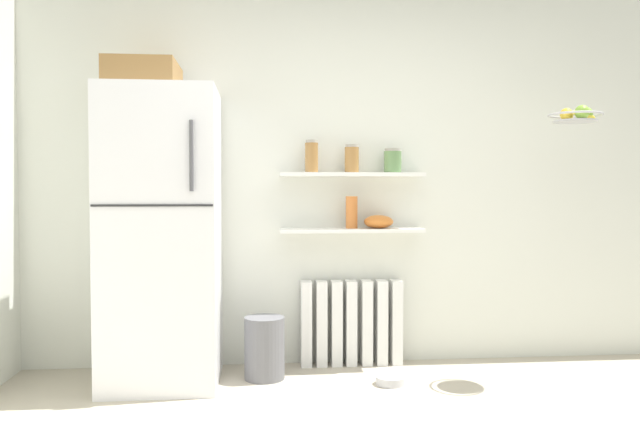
{
  "coord_description": "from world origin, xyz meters",
  "views": [
    {
      "loc": [
        -0.61,
        -2.29,
        1.19
      ],
      "look_at": [
        -0.24,
        1.6,
        1.05
      ],
      "focal_mm": 35.19,
      "sensor_mm": 36.0,
      "label": 1
    }
  ],
  "objects": [
    {
      "name": "wall_shelf_upper",
      "position": [
        0.0,
        1.89,
        1.3
      ],
      "size": [
        0.97,
        0.22,
        0.02
      ],
      "primitive_type": "cube",
      "color": "white"
    },
    {
      "name": "storage_jar_2",
      "position": [
        0.28,
        1.89,
        1.39
      ],
      "size": [
        0.12,
        0.12,
        0.16
      ],
      "color": "#5B7F4C",
      "rests_on": "wall_shelf_upper"
    },
    {
      "name": "wall_shelf_lower",
      "position": [
        0.0,
        1.89,
        0.93
      ],
      "size": [
        0.97,
        0.22,
        0.02
      ],
      "primitive_type": "cube",
      "color": "white"
    },
    {
      "name": "radiator",
      "position": [
        0.0,
        1.92,
        0.29
      ],
      "size": [
        0.69,
        0.12,
        0.58
      ],
      "color": "white",
      "rests_on": "ground_plane"
    },
    {
      "name": "shelf_bowl",
      "position": [
        0.18,
        1.89,
        0.98
      ],
      "size": [
        0.2,
        0.2,
        0.09
      ],
      "primitive_type": "ellipsoid",
      "color": "orange",
      "rests_on": "wall_shelf_lower"
    },
    {
      "name": "hanging_fruit_basket",
      "position": [
        1.35,
        1.46,
        1.66
      ],
      "size": [
        0.33,
        0.33,
        0.1
      ],
      "color": "#B2B2B7"
    },
    {
      "name": "back_wall",
      "position": [
        0.0,
        2.05,
        1.3
      ],
      "size": [
        7.04,
        0.1,
        2.6
      ],
      "primitive_type": "cube",
      "color": "silver",
      "rests_on": "ground_plane"
    },
    {
      "name": "vase",
      "position": [
        -0.0,
        1.89,
        1.05
      ],
      "size": [
        0.08,
        0.08,
        0.22
      ],
      "primitive_type": "cylinder",
      "color": "#CC7033",
      "rests_on": "wall_shelf_lower"
    },
    {
      "name": "trash_bin",
      "position": [
        -0.59,
        1.66,
        0.2
      ],
      "size": [
        0.25,
        0.25,
        0.39
      ],
      "primitive_type": "cylinder",
      "color": "slate",
      "rests_on": "ground_plane"
    },
    {
      "name": "refrigerator",
      "position": [
        -1.22,
        1.65,
        0.94
      ],
      "size": [
        0.69,
        0.73,
        1.98
      ],
      "color": "silver",
      "rests_on": "ground_plane"
    },
    {
      "name": "storage_jar_0",
      "position": [
        -0.27,
        1.89,
        1.42
      ],
      "size": [
        0.09,
        0.09,
        0.22
      ],
      "color": "olive",
      "rests_on": "wall_shelf_upper"
    },
    {
      "name": "storage_jar_1",
      "position": [
        0.0,
        1.89,
        1.41
      ],
      "size": [
        0.1,
        0.1,
        0.19
      ],
      "color": "olive",
      "rests_on": "wall_shelf_upper"
    },
    {
      "name": "pet_food_bowl",
      "position": [
        0.18,
        1.46,
        0.03
      ],
      "size": [
        0.18,
        0.18,
        0.05
      ],
      "primitive_type": "cylinder",
      "color": "#B7B7BC",
      "rests_on": "ground_plane"
    }
  ]
}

